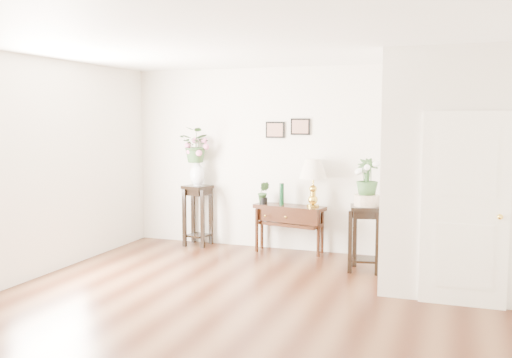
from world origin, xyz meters
The scene contains 20 objects.
floor centered at (0.00, 0.00, 0.00)m, with size 6.00×5.50×0.02m, color brown.
ceiling centered at (0.00, 0.00, 2.80)m, with size 6.00×5.50×0.02m, color white.
wall_back centered at (0.00, 2.75, 1.40)m, with size 6.00×0.02×2.80m, color silver.
wall_front centered at (0.00, -2.75, 1.40)m, with size 6.00×0.02×2.80m, color silver.
wall_left centered at (-3.00, 0.00, 1.40)m, with size 0.02×5.50×2.80m, color silver.
partition centered at (2.10, 1.77, 1.40)m, with size 1.80×1.95×2.80m, color silver.
door centered at (2.10, 0.78, 1.05)m, with size 0.90×0.05×2.10m, color white.
art_print_left centered at (-0.65, 2.73, 1.85)m, with size 0.30×0.02×0.25m, color black.
art_print_right centered at (-0.25, 2.73, 1.90)m, with size 0.30×0.02×0.25m, color black.
wall_ornament centered at (1.16, 1.90, 2.05)m, with size 0.51×0.51×0.07m, color #B17D4E.
console_table centered at (-0.36, 2.54, 0.36)m, with size 1.08×0.36×0.72m, color black.
table_lamp centered at (0.00, 2.54, 1.07)m, with size 0.41×0.41×0.72m, color gold.
green_vase centered at (-0.48, 2.54, 0.89)m, with size 0.07×0.07×0.33m, color black.
potted_plant centered at (-0.77, 2.54, 0.88)m, with size 0.18×0.15×0.33m, color #2D5127.
plant_stand_a centered at (-1.88, 2.52, 0.48)m, with size 0.38×0.38×0.96m, color black.
porcelain_vase centered at (-1.88, 2.52, 1.19)m, with size 0.24×0.24×0.41m, color silver, non-canonical shape.
lily_arrangement centered at (-1.88, 2.52, 1.65)m, with size 0.51×0.44×0.56m, color #2D5127.
plant_stand_b centered at (0.90, 1.86, 0.44)m, with size 0.41×0.41×0.88m, color black.
ceramic_bowl centered at (0.90, 1.86, 0.96)m, with size 0.33×0.33×0.15m, color beige.
narcissus centered at (0.90, 1.86, 1.25)m, with size 0.28×0.28×0.50m, color #2D5127.
Camera 1 is at (2.02, -5.63, 2.01)m, focal length 40.00 mm.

